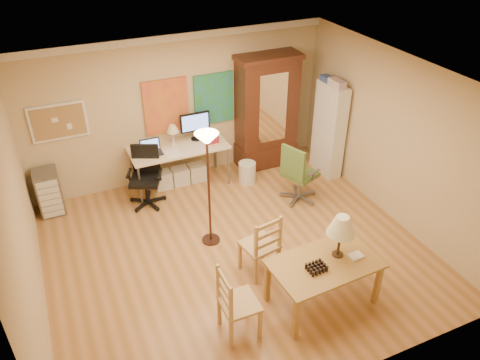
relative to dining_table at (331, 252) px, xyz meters
name	(u,v)px	position (x,y,z in m)	size (l,w,h in m)	color
floor	(236,250)	(-0.71, 1.39, -0.82)	(5.50, 5.50, 0.00)	#9A6736
crown_molding	(175,37)	(-0.71, 3.85, 1.82)	(5.50, 0.08, 0.12)	white
corkboard	(59,122)	(-2.76, 3.86, 0.68)	(0.90, 0.04, 0.62)	tan
art_panel_left	(166,107)	(-0.96, 3.86, 0.63)	(0.80, 0.04, 1.00)	gold
art_panel_right	(214,99)	(-0.06, 3.86, 0.63)	(0.75, 0.04, 0.95)	teal
dining_table	(331,252)	(0.00, 0.00, 0.00)	(1.42, 0.90, 1.30)	olive
ladder_chair_back	(261,246)	(-0.57, 0.82, -0.35)	(0.54, 0.52, 1.01)	#AD8A4F
ladder_chair_left	(237,304)	(-1.31, -0.02, -0.36)	(0.45, 0.47, 0.99)	#AD8A4F
torchiere_lamp	(207,157)	(-0.97, 1.77, 0.68)	(0.34, 0.34, 1.88)	#3F2119
computer_desk	(181,161)	(-0.86, 3.55, -0.34)	(1.75, 0.77, 1.32)	beige
office_chair_black	(147,189)	(-1.60, 3.20, -0.54)	(0.65, 0.65, 1.06)	black
office_chair_green	(298,185)	(0.85, 2.22, -0.53)	(0.68, 0.68, 1.10)	slate
drawer_cart	(49,192)	(-3.16, 3.61, -0.43)	(0.39, 0.47, 0.78)	slate
armoire	(266,119)	(0.91, 3.63, 0.14)	(1.20, 0.57, 2.21)	#351C0E
bookshelf	(329,130)	(1.84, 2.86, 0.06)	(0.27, 0.71, 1.78)	white
wastebin	(247,172)	(0.28, 3.12, -0.62)	(0.32, 0.32, 0.40)	silver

